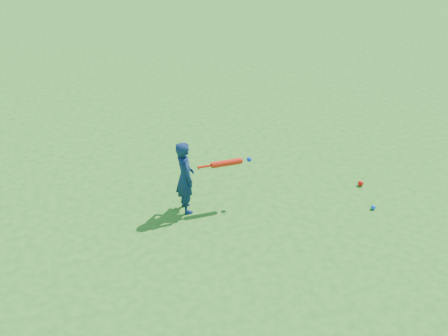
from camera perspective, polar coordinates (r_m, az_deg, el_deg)
The scene contains 5 objects.
ground at distance 6.34m, azimuth -11.47°, elevation -5.46°, with size 80.00×80.00×0.00m, color #25701A.
child at distance 6.10m, azimuth -4.47°, elevation -1.05°, with size 0.35×0.23×0.95m, color #0F2349.
ground_ball_red at distance 7.05m, azimuth 15.35°, elevation -1.70°, with size 0.08×0.08×0.08m, color red.
ground_ball_blue at distance 6.60m, azimuth 16.69°, elevation -4.33°, with size 0.06×0.06×0.06m, color blue.
bat_swing at distance 6.13m, azimuth 0.48°, elevation 0.60°, with size 0.69×0.10×0.08m.
Camera 1 is at (0.00, -5.21, 3.61)m, focal length 40.00 mm.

